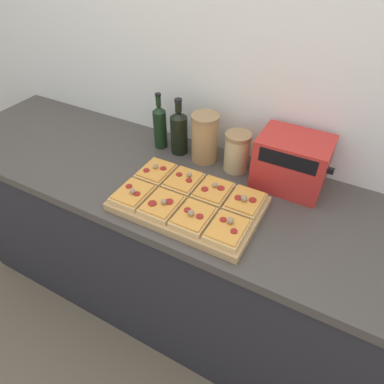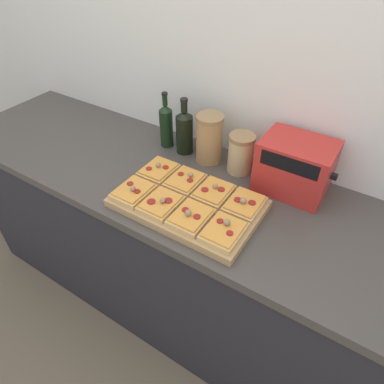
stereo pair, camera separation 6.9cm
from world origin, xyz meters
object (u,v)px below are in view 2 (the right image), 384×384
object	(u,v)px
olive_oil_bottle	(166,125)
grain_jar_short	(241,153)
wine_bottle	(185,131)
toaster_oven	(295,166)
cutting_board	(188,203)
grain_jar_tall	(209,139)

from	to	relation	value
olive_oil_bottle	grain_jar_short	size ratio (longest dim) A/B	1.53
wine_bottle	toaster_oven	bearing A→B (deg)	-0.10
cutting_board	olive_oil_bottle	xyz separation A→B (m)	(-0.33, 0.32, 0.09)
grain_jar_tall	olive_oil_bottle	bearing A→B (deg)	180.00
wine_bottle	toaster_oven	distance (m)	0.52
grain_jar_short	toaster_oven	bearing A→B (deg)	-0.21
cutting_board	wine_bottle	world-z (taller)	wine_bottle
olive_oil_bottle	grain_jar_tall	bearing A→B (deg)	0.00
cutting_board	toaster_oven	xyz separation A→B (m)	(0.30, 0.32, 0.10)
cutting_board	grain_jar_short	distance (m)	0.33
wine_bottle	grain_jar_tall	distance (m)	0.13
wine_bottle	grain_jar_tall	xyz separation A→B (m)	(0.13, 0.00, 0.00)
cutting_board	wine_bottle	xyz separation A→B (m)	(-0.23, 0.32, 0.09)
wine_bottle	grain_jar_short	world-z (taller)	wine_bottle
olive_oil_bottle	toaster_oven	xyz separation A→B (m)	(0.62, -0.00, 0.00)
wine_bottle	toaster_oven	xyz separation A→B (m)	(0.52, -0.00, 0.00)
grain_jar_short	cutting_board	bearing A→B (deg)	-100.85
cutting_board	grain_jar_short	size ratio (longest dim) A/B	3.14
olive_oil_bottle	grain_jar_tall	size ratio (longest dim) A/B	1.21
grain_jar_tall	toaster_oven	bearing A→B (deg)	-0.13
wine_bottle	grain_jar_tall	world-z (taller)	wine_bottle
cutting_board	grain_jar_tall	xyz separation A→B (m)	(-0.09, 0.32, 0.10)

